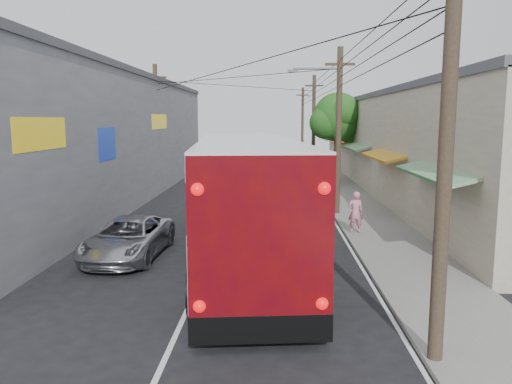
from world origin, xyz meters
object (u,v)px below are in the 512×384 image
Objects in this scene: pedestrian_near at (355,212)px; parked_suv at (303,188)px; coach_bus at (246,197)px; parked_car_far at (301,163)px; parked_car_mid at (298,176)px; jeepney at (128,238)px; pedestrian_far at (333,186)px.

parked_suv is at bearing -82.76° from pedestrian_near.
parked_car_far is at bearing 77.66° from coach_bus.
parked_car_far is at bearing 83.43° from parked_car_mid.
coach_bus is 4.22m from jeepney.
pedestrian_near is (8.18, 3.52, 0.29)m from jeepney.
parked_car_mid is (0.00, 6.68, -0.07)m from parked_suv.
jeepney is 1.11× the size of parked_car_far.
parked_car_mid is at bearing 90.08° from parked_suv.
pedestrian_near is at bearing -79.05° from parked_suv.
parked_suv is (2.61, 11.73, -1.32)m from coach_bus.
coach_bus is 3.48× the size of parked_car_mid.
pedestrian_near reaches higher than parked_car_far.
coach_bus is 2.71× the size of parked_suv.
parked_car_far is 2.58× the size of pedestrian_far.
parked_car_mid is 7.45m from pedestrian_far.
parked_car_mid is at bearing 76.39° from coach_bus.
jeepney is at bearing -118.96° from parked_suv.
parked_suv is 8.49m from pedestrian_near.
parked_car_mid is at bearing 73.17° from jeepney.
pedestrian_near reaches higher than jeepney.
parked_suv is 1.29× the size of parked_car_mid.
jeepney is (-3.97, -0.12, -1.42)m from coach_bus.
pedestrian_far is (1.60, -7.27, 0.26)m from parked_car_mid.
parked_car_far is at bearing 87.37° from parked_suv.
pedestrian_far is (1.60, -0.59, 0.20)m from parked_suv.
pedestrian_near is at bearing 112.14° from pedestrian_far.
parked_car_far is (3.41, 28.61, -1.37)m from coach_bus.
parked_suv reaches higher than parked_car_far.
pedestrian_far reaches higher than parked_suv.
pedestrian_far is at bearing 56.73° from jeepney.
jeepney is at bearing 19.63° from pedestrian_near.
parked_suv is 1.72m from pedestrian_far.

